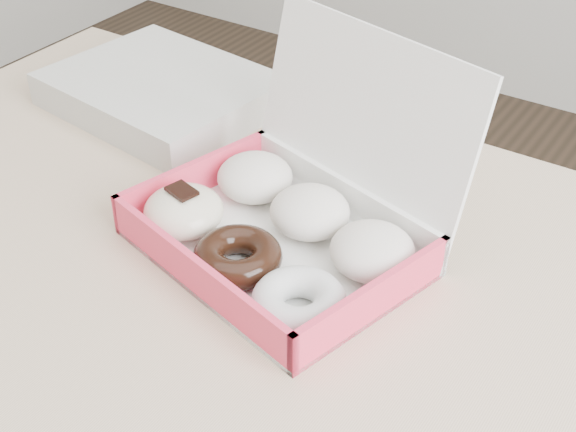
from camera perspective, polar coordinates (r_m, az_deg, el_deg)
The scene contains 3 objects.
table at distance 0.78m, azimuth -1.97°, elevation -11.48°, with size 1.20×0.80×0.75m.
donut_box at distance 0.79m, azimuth -0.20°, elevation -0.27°, with size 0.32×0.30×0.20m.
newspapers at distance 1.05m, azimuth -8.96°, elevation 8.76°, with size 0.27×0.21×0.04m, color silver.
Camera 1 is at (0.31, -0.43, 1.24)m, focal length 50.00 mm.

